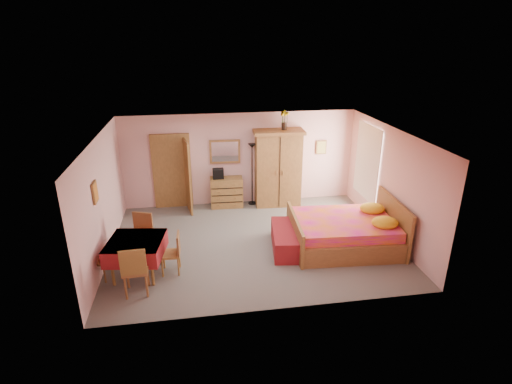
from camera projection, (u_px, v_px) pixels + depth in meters
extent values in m
plane|color=slate|center=(254.00, 242.00, 9.40)|extent=(6.50, 6.50, 0.00)
plane|color=brown|center=(254.00, 134.00, 8.45)|extent=(6.50, 6.50, 0.00)
cube|color=#E2A6A4|center=(240.00, 159.00, 11.22)|extent=(6.50, 0.10, 2.60)
cube|color=#E2A6A4|center=(277.00, 245.00, 6.63)|extent=(6.50, 0.10, 2.60)
cube|color=#E2A6A4|center=(102.00, 200.00, 8.45)|extent=(0.10, 5.00, 2.60)
cube|color=#E2A6A4|center=(390.00, 183.00, 9.40)|extent=(0.10, 5.00, 2.60)
cube|color=#9E6B35|center=(172.00, 172.00, 11.01)|extent=(1.06, 0.12, 2.15)
cube|color=white|center=(368.00, 162.00, 10.45)|extent=(0.08, 1.40, 1.95)
cube|color=orange|center=(95.00, 192.00, 7.75)|extent=(0.04, 0.32, 0.42)
cube|color=#D8BF59|center=(321.00, 147.00, 11.45)|extent=(0.30, 0.04, 0.40)
cube|color=olive|center=(227.00, 192.00, 11.24)|extent=(0.91, 0.48, 0.85)
cube|color=silver|center=(225.00, 152.00, 11.02)|extent=(0.85, 0.08, 0.67)
cube|color=black|center=(218.00, 174.00, 11.01)|extent=(0.30, 0.22, 0.28)
cube|color=black|center=(252.00, 175.00, 11.24)|extent=(0.24, 0.24, 1.78)
cube|color=olive|center=(278.00, 168.00, 11.15)|extent=(1.41, 0.78, 2.16)
cube|color=yellow|center=(284.00, 120.00, 10.72)|extent=(0.21, 0.21, 0.52)
cube|color=#CD1482|center=(344.00, 224.00, 9.05)|extent=(2.50, 2.03, 1.10)
cube|color=maroon|center=(285.00, 239.00, 9.03)|extent=(0.73, 1.50, 0.48)
cube|color=maroon|center=(137.00, 257.00, 8.01)|extent=(1.21, 1.21, 0.78)
cube|color=#985F33|center=(135.00, 269.00, 7.39)|extent=(0.48, 0.48, 1.02)
cube|color=#946032|center=(140.00, 237.00, 8.60)|extent=(0.57, 0.57, 0.98)
cube|color=brown|center=(99.00, 260.00, 7.87)|extent=(0.47, 0.47, 0.84)
cube|color=#A97939|center=(170.00, 253.00, 8.07)|extent=(0.41, 0.41, 0.86)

